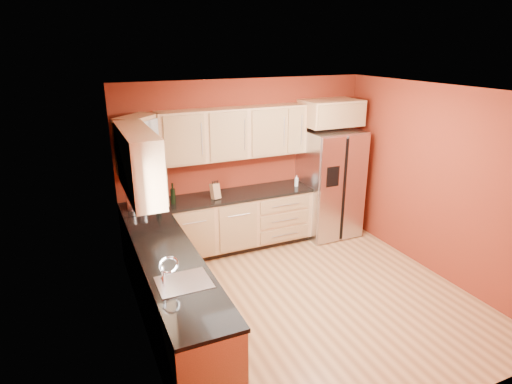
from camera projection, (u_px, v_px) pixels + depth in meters
floor at (307, 298)px, 5.48m from camera, size 4.00×4.00×0.00m
ceiling at (316, 91)px, 4.62m from camera, size 4.00×4.00×0.00m
wall_back at (246, 163)px, 6.77m from camera, size 4.00×0.04×2.60m
wall_front at (444, 287)px, 3.32m from camera, size 4.00×0.04×2.60m
wall_left at (139, 232)px, 4.28m from camera, size 0.04×4.00×2.60m
wall_right at (438, 182)px, 5.82m from camera, size 0.04×4.00×2.60m
base_cabinets_back at (221, 225)px, 6.59m from camera, size 2.90×0.60×0.88m
base_cabinets_left at (174, 299)px, 4.68m from camera, size 0.60×2.80×0.88m
countertop_back at (220, 197)px, 6.43m from camera, size 2.90×0.62×0.04m
countertop_left at (172, 262)px, 4.53m from camera, size 0.62×2.80×0.04m
upper_cabinets_back at (234, 133)px, 6.36m from camera, size 2.30×0.33×0.75m
upper_cabinets_left at (138, 162)px, 4.80m from camera, size 0.33×1.35×0.75m
corner_upper_cabinet at (139, 144)px, 5.68m from camera, size 0.67×0.67×0.75m
over_fridge_cabinet at (331, 113)px, 6.79m from camera, size 0.92×0.60×0.40m
refrigerator at (329, 183)px, 7.10m from camera, size 0.90×0.75×1.78m
window at (148, 228)px, 3.78m from camera, size 0.03×0.90×1.00m
sink_faucet at (183, 269)px, 4.04m from camera, size 0.50×0.42×0.30m
canister_left at (131, 203)px, 5.85m from camera, size 0.12×0.12×0.20m
canister_right at (142, 200)px, 5.94m from camera, size 0.16×0.16×0.22m
wine_bottle_a at (157, 194)px, 6.01m from camera, size 0.08×0.08×0.33m
wine_bottle_b at (173, 194)px, 6.06m from camera, size 0.08×0.08×0.31m
knife_block at (215, 191)px, 6.28m from camera, size 0.14×0.13×0.23m
soap_dispenser at (296, 181)px, 6.84m from camera, size 0.06×0.06×0.17m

